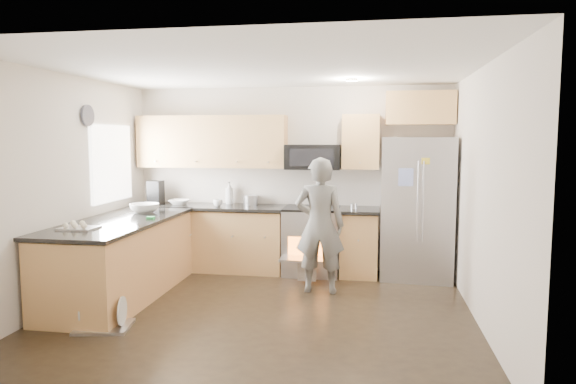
% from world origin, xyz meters
% --- Properties ---
extents(ground, '(4.50, 4.50, 0.00)m').
position_xyz_m(ground, '(0.00, 0.00, 0.00)').
color(ground, black).
rests_on(ground, ground).
extents(room_shell, '(4.54, 4.04, 2.62)m').
position_xyz_m(room_shell, '(-0.04, 0.02, 1.67)').
color(room_shell, beige).
rests_on(room_shell, ground).
extents(back_cabinet_run, '(4.45, 0.64, 2.50)m').
position_xyz_m(back_cabinet_run, '(-0.59, 1.75, 0.96)').
color(back_cabinet_run, tan).
rests_on(back_cabinet_run, ground).
extents(peninsula, '(0.96, 2.36, 1.04)m').
position_xyz_m(peninsula, '(-1.75, 0.25, 0.46)').
color(peninsula, tan).
rests_on(peninsula, ground).
extents(stove_range, '(0.76, 0.97, 1.79)m').
position_xyz_m(stove_range, '(0.35, 1.69, 0.68)').
color(stove_range, '#B7B7BC').
rests_on(stove_range, ground).
extents(refrigerator, '(0.98, 0.78, 1.89)m').
position_xyz_m(refrigerator, '(1.77, 1.70, 0.95)').
color(refrigerator, '#B7B7BC').
rests_on(refrigerator, ground).
extents(person, '(0.61, 0.41, 1.65)m').
position_xyz_m(person, '(0.55, 0.84, 0.83)').
color(person, slate).
rests_on(person, ground).
extents(dish_rack, '(0.58, 0.50, 0.32)m').
position_xyz_m(dish_rack, '(-1.44, -0.73, 0.09)').
color(dish_rack, '#B7B7BC').
rests_on(dish_rack, ground).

